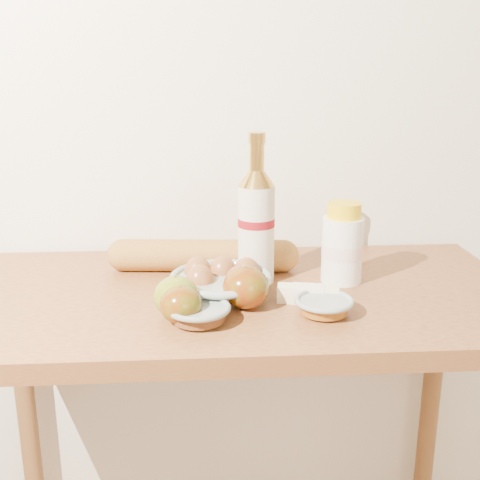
# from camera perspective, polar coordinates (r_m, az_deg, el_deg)

# --- Properties ---
(back_wall) EXTENTS (3.50, 0.02, 2.60)m
(back_wall) POSITION_cam_1_polar(r_m,az_deg,el_deg) (1.52, -0.93, 14.12)
(back_wall) COLOR white
(back_wall) RESTS_ON ground
(table) EXTENTS (1.20, 0.60, 0.90)m
(table) POSITION_cam_1_polar(r_m,az_deg,el_deg) (1.32, -0.09, -9.78)
(table) COLOR #9B5F32
(table) RESTS_ON ground
(bourbon_bottle) EXTENTS (0.10, 0.10, 0.32)m
(bourbon_bottle) POSITION_cam_1_polar(r_m,az_deg,el_deg) (1.29, 1.55, 1.63)
(bourbon_bottle) COLOR beige
(bourbon_bottle) RESTS_ON table
(cream_bottle) EXTENTS (0.10, 0.10, 0.18)m
(cream_bottle) POSITION_cam_1_polar(r_m,az_deg,el_deg) (1.32, 9.68, -0.50)
(cream_bottle) COLOR white
(cream_bottle) RESTS_ON table
(egg_bowl) EXTENTS (0.24, 0.24, 0.07)m
(egg_bowl) POSITION_cam_1_polar(r_m,az_deg,el_deg) (1.24, -1.82, -3.99)
(egg_bowl) COLOR #8E9B96
(egg_bowl) RESTS_ON table
(baguette) EXTENTS (0.45, 0.11, 0.07)m
(baguette) POSITION_cam_1_polar(r_m,az_deg,el_deg) (1.38, -3.53, -1.46)
(baguette) COLOR #BD8439
(baguette) RESTS_ON table
(apple_yellowgreen) EXTENTS (0.10, 0.10, 0.08)m
(apple_yellowgreen) POSITION_cam_1_polar(r_m,az_deg,el_deg) (1.14, -6.07, -5.33)
(apple_yellowgreen) COLOR olive
(apple_yellowgreen) RESTS_ON table
(apple_redgreen_front) EXTENTS (0.10, 0.10, 0.07)m
(apple_redgreen_front) POSITION_cam_1_polar(r_m,az_deg,el_deg) (1.11, -5.62, -6.12)
(apple_redgreen_front) COLOR maroon
(apple_redgreen_front) RESTS_ON table
(apple_redgreen_right) EXTENTS (0.11, 0.11, 0.08)m
(apple_redgreen_right) POSITION_cam_1_polar(r_m,az_deg,el_deg) (1.17, 0.55, -4.52)
(apple_redgreen_right) COLOR #930808
(apple_redgreen_right) RESTS_ON table
(sugar_bowl) EXTENTS (0.16, 0.16, 0.03)m
(sugar_bowl) POSITION_cam_1_polar(r_m,az_deg,el_deg) (1.12, -3.93, -6.94)
(sugar_bowl) COLOR gray
(sugar_bowl) RESTS_ON table
(syrup_bowl) EXTENTS (0.14, 0.14, 0.03)m
(syrup_bowl) POSITION_cam_1_polar(r_m,az_deg,el_deg) (1.16, 7.96, -6.18)
(syrup_bowl) COLOR #8F9C96
(syrup_bowl) RESTS_ON table
(butter_stick) EXTENTS (0.13, 0.06, 0.04)m
(butter_stick) POSITION_cam_1_polar(r_m,az_deg,el_deg) (1.21, 6.46, -5.14)
(butter_stick) COLOR #FFF3C5
(butter_stick) RESTS_ON table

